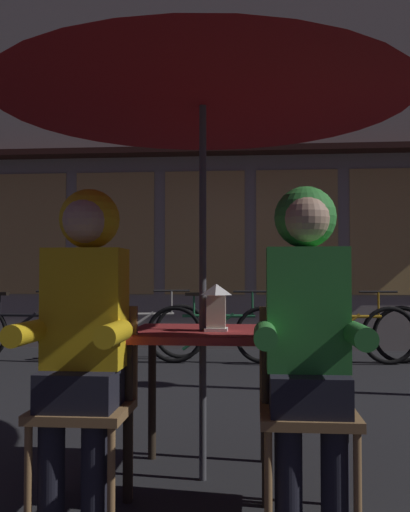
% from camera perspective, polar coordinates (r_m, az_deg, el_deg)
% --- Properties ---
extents(ground_plane, '(60.00, 60.00, 0.00)m').
position_cam_1_polar(ground_plane, '(3.10, -0.22, -20.95)').
color(ground_plane, '#232326').
extents(cafe_table, '(0.72, 0.72, 0.74)m').
position_cam_1_polar(cafe_table, '(2.95, -0.22, -9.16)').
color(cafe_table, maroon).
rests_on(cafe_table, ground_plane).
extents(patio_umbrella, '(2.10, 2.10, 2.31)m').
position_cam_1_polar(patio_umbrella, '(3.11, -0.21, 17.76)').
color(patio_umbrella, '#4C4C51').
rests_on(patio_umbrella, ground_plane).
extents(lantern, '(0.11, 0.11, 0.23)m').
position_cam_1_polar(lantern, '(2.87, 1.10, -4.90)').
color(lantern, white).
rests_on(lantern, cafe_table).
extents(chair_left, '(0.40, 0.40, 0.87)m').
position_cam_1_polar(chair_left, '(2.71, -11.39, -12.99)').
color(chair_left, olive).
rests_on(chair_left, ground_plane).
extents(chair_right, '(0.40, 0.40, 0.87)m').
position_cam_1_polar(chair_right, '(2.61, 9.87, -13.41)').
color(chair_right, olive).
rests_on(chair_right, ground_plane).
extents(person_left_hooded, '(0.45, 0.56, 1.40)m').
position_cam_1_polar(person_left_hooded, '(2.61, -11.70, -5.50)').
color(person_left_hooded, black).
rests_on(person_left_hooded, ground_plane).
extents(person_right_hooded, '(0.45, 0.56, 1.40)m').
position_cam_1_polar(person_right_hooded, '(2.51, 9.94, -5.65)').
color(person_right_hooded, black).
rests_on(person_right_hooded, ground_plane).
extents(shopfront_building, '(10.00, 0.93, 6.20)m').
position_cam_1_polar(shopfront_building, '(8.60, 0.15, 12.08)').
color(shopfront_building, '#9E9389').
rests_on(shopfront_building, ground_plane).
extents(bicycle_nearest, '(1.68, 0.13, 0.84)m').
position_cam_1_polar(bicycle_nearest, '(7.24, -17.38, -7.07)').
color(bicycle_nearest, black).
rests_on(bicycle_nearest, ground_plane).
extents(bicycle_second, '(1.64, 0.46, 0.84)m').
position_cam_1_polar(bicycle_second, '(7.12, -6.45, -7.24)').
color(bicycle_second, black).
rests_on(bicycle_second, ground_plane).
extents(bicycle_third, '(1.68, 0.10, 0.84)m').
position_cam_1_polar(bicycle_third, '(6.78, 1.31, -7.51)').
color(bicycle_third, black).
rests_on(bicycle_third, ground_plane).
extents(bicycle_fourth, '(1.67, 0.27, 0.84)m').
position_cam_1_polar(bicycle_fourth, '(6.85, 13.43, -7.41)').
color(bicycle_fourth, black).
rests_on(bicycle_fourth, ground_plane).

